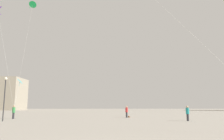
% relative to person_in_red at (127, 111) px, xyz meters
% --- Properties ---
extents(person_in_red, '(0.38, 0.38, 1.74)m').
position_rel_person_in_red_xyz_m(person_in_red, '(0.00, 0.00, 0.00)').
color(person_in_red, '#2D2D33').
rests_on(person_in_red, ground_plane).
extents(person_in_teal, '(0.38, 0.38, 1.75)m').
position_rel_person_in_red_xyz_m(person_in_teal, '(6.73, -7.83, 0.00)').
color(person_in_teal, '#2D2D33').
rests_on(person_in_teal, ground_plane).
extents(person_in_green, '(0.39, 0.39, 1.80)m').
position_rel_person_in_red_xyz_m(person_in_green, '(-15.52, -3.83, 0.04)').
color(person_in_green, '#2D2D33').
rests_on(person_in_green, ground_plane).
extents(kite_cyan_delta, '(0.99, 2.12, 4.32)m').
position_rel_person_in_red_xyz_m(kite_cyan_delta, '(-15.48, -2.50, 4.29)').
color(kite_cyan_delta, '#1EB2C6').
extents(kite_emerald_diamond, '(3.94, 4.64, 13.49)m').
position_rel_person_in_red_xyz_m(kite_emerald_diamond, '(-12.16, -7.97, 13.25)').
color(kite_emerald_diamond, green).
extents(lamppost_east, '(0.36, 0.36, 5.05)m').
position_rel_person_in_red_xyz_m(lamppost_east, '(-14.43, -8.79, 2.43)').
color(lamppost_east, '#2D2D30').
rests_on(lamppost_east, ground_plane).
extents(handbag_beside_flyer, '(0.27, 0.35, 0.24)m').
position_rel_person_in_red_xyz_m(handbag_beside_flyer, '(0.35, 0.10, -0.83)').
color(handbag_beside_flyer, brown).
rests_on(handbag_beside_flyer, ground_plane).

